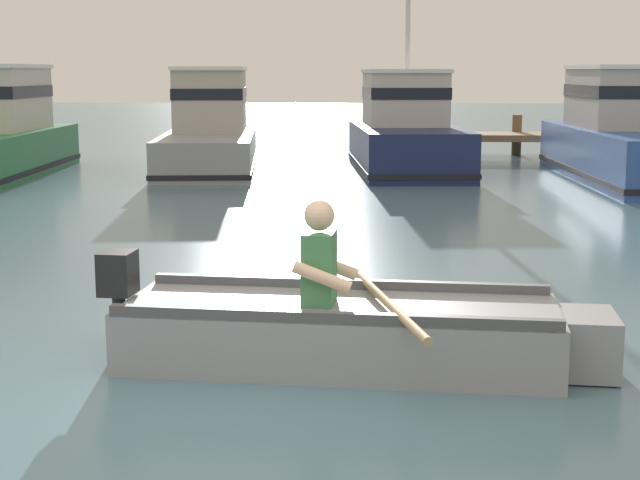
% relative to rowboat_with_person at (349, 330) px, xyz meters
% --- Properties ---
extents(ground_plane, '(120.00, 120.00, 0.00)m').
position_rel_rowboat_with_person_xyz_m(ground_plane, '(-0.59, -1.25, -0.25)').
color(ground_plane, slate).
extents(wooden_dock, '(11.97, 1.57, 1.18)m').
position_rel_rowboat_with_person_xyz_m(wooden_dock, '(6.54, 17.16, 0.26)').
color(wooden_dock, brown).
rests_on(wooden_dock, ground).
extents(rowboat_with_person, '(3.72, 1.96, 1.19)m').
position_rel_rowboat_with_person_xyz_m(rowboat_with_person, '(0.00, 0.00, 0.00)').
color(rowboat_with_person, gray).
rests_on(rowboat_with_person, ground).
extents(moored_boat_grey, '(2.65, 6.78, 2.19)m').
position_rel_rowboat_with_person_xyz_m(moored_boat_grey, '(-3.49, 14.29, 0.55)').
color(moored_boat_grey, gray).
rests_on(moored_boat_grey, ground).
extents(moored_boat_navy, '(2.62, 5.45, 3.65)m').
position_rel_rowboat_with_person_xyz_m(moored_boat_navy, '(0.80, 13.65, 0.54)').
color(moored_boat_navy, '#19234C').
rests_on(moored_boat_navy, ground).
extents(moored_boat_blue, '(1.96, 6.68, 2.21)m').
position_rel_rowboat_with_person_xyz_m(moored_boat_blue, '(4.87, 12.29, 0.57)').
color(moored_boat_blue, '#2D519E').
rests_on(moored_boat_blue, ground).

